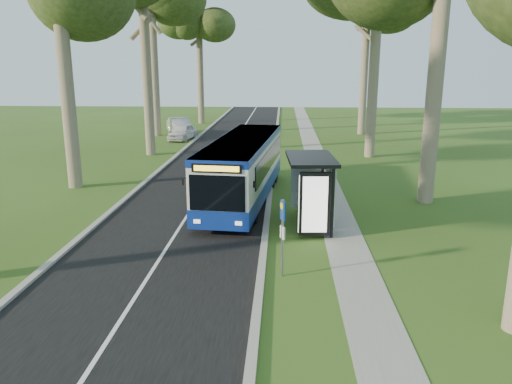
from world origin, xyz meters
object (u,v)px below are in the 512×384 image
(bus_stop_sign, at_px, (283,229))
(car_white, at_px, (182,132))
(bus_shelter, at_px, (315,180))
(bus, at_px, (244,169))
(litter_bin, at_px, (303,203))
(car_silver, at_px, (180,126))

(bus_stop_sign, xyz_separation_m, car_white, (-8.79, 28.47, -0.86))
(bus_shelter, height_order, car_white, bus_shelter)
(bus_stop_sign, bearing_deg, bus, 79.03)
(bus_shelter, relative_size, car_white, 0.86)
(bus_stop_sign, xyz_separation_m, bus_shelter, (1.24, 4.52, 0.50))
(bus, bearing_deg, car_white, 114.93)
(litter_bin, xyz_separation_m, car_white, (-9.69, 21.45, 0.25))
(car_silver, bearing_deg, bus_stop_sign, -97.16)
(bus_shelter, bearing_deg, car_white, 109.15)
(bus_stop_sign, distance_m, litter_bin, 7.16)
(bus, xyz_separation_m, litter_bin, (2.79, -1.89, -1.13))
(bus, distance_m, litter_bin, 3.55)
(car_white, bearing_deg, bus_shelter, -58.33)
(bus, height_order, bus_shelter, bus)
(bus_shelter, xyz_separation_m, car_white, (-10.03, 23.95, -1.36))
(bus_stop_sign, height_order, car_silver, bus_stop_sign)
(litter_bin, bearing_deg, car_white, 114.31)
(bus_shelter, distance_m, litter_bin, 2.99)
(litter_bin, xyz_separation_m, car_silver, (-10.59, 24.80, 0.34))
(bus_shelter, bearing_deg, bus_stop_sign, -108.91)
(car_silver, bearing_deg, bus, -95.31)
(bus_shelter, distance_m, car_silver, 29.43)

